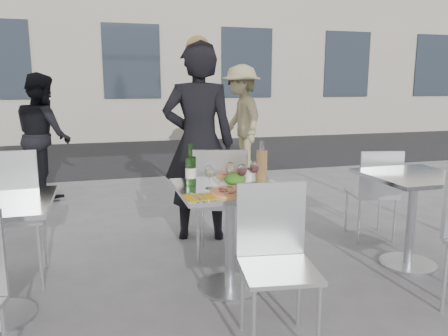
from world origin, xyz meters
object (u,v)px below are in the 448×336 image
object	(u,v)px
pedestrian_a	(44,135)
napkin_right	(277,189)
wineglass_white_a	(209,172)
salad_plate	(235,180)
wineglass_red_a	(242,171)
woman_diner	(199,143)
chair_near	(275,250)
pedestrian_b	(241,119)
main_table	(230,216)
side_table_right	(413,200)
wine_bottle	(191,169)
napkin_left	(199,197)
side_chair_rfar	(375,188)
wineglass_white_b	(230,169)
chair_far	(221,195)
carafe	(262,164)
wineglass_red_b	(254,168)
pizza_near	(233,192)
side_chair_lfar	(7,208)
pizza_far	(235,177)
sugar_shaker	(249,174)

from	to	relation	value
pedestrian_a	napkin_right	size ratio (longest dim) A/B	7.92
wineglass_white_a	napkin_right	bearing A→B (deg)	-22.35
salad_plate	wineglass_red_a	xyz separation A→B (m)	(0.04, -0.04, 0.07)
salad_plate	woman_diner	bearing A→B (deg)	90.50
woman_diner	salad_plate	world-z (taller)	woman_diner
chair_near	pedestrian_b	xyz separation A→B (m)	(1.32, 4.67, 0.35)
chair_near	main_table	bearing A→B (deg)	104.85
wineglass_white_a	pedestrian_a	bearing A→B (deg)	113.40
side_table_right	main_table	bearing A→B (deg)	180.00
salad_plate	wine_bottle	world-z (taller)	wine_bottle
salad_plate	wineglass_red_a	distance (m)	0.09
napkin_left	side_chair_rfar	bearing A→B (deg)	16.96
wineglass_white_b	napkin_left	bearing A→B (deg)	-133.96
chair_far	pedestrian_b	size ratio (longest dim) A/B	0.54
wine_bottle	carafe	bearing A→B (deg)	3.42
side_table_right	wineglass_red_a	xyz separation A→B (m)	(-1.42, -0.02, 0.32)
salad_plate	pedestrian_b	bearing A→B (deg)	71.34
pedestrian_b	napkin_right	distance (m)	4.37
side_table_right	pedestrian_b	xyz separation A→B (m)	(-0.10, 4.03, 0.34)
chair_near	wine_bottle	bearing A→B (deg)	122.32
carafe	wineglass_white_b	bearing A→B (deg)	-167.52
wineglass_white_b	napkin_right	distance (m)	0.37
wineglass_white_b	wineglass_red_b	bearing A→B (deg)	-7.40
napkin_left	napkin_right	world-z (taller)	same
pedestrian_b	pizza_near	size ratio (longest dim) A/B	5.64
main_table	napkin_right	size ratio (longest dim) A/B	3.74
wineglass_white_a	wineglass_red_a	xyz separation A→B (m)	(0.23, -0.01, 0.00)
pedestrian_b	wine_bottle	bearing A→B (deg)	-26.07
side_chair_lfar	wineglass_red_a	bearing A→B (deg)	162.45
pizza_far	pedestrian_b	bearing A→B (deg)	71.22
woman_diner	wineglass_red_b	world-z (taller)	woman_diner
wine_bottle	chair_far	bearing A→B (deg)	51.59
salad_plate	wine_bottle	bearing A→B (deg)	164.65
pizza_near	sugar_shaker	world-z (taller)	sugar_shaker
pizza_near	sugar_shaker	xyz separation A→B (m)	(0.21, 0.30, 0.04)
chair_far	chair_near	world-z (taller)	chair_far
chair_near	salad_plate	xyz separation A→B (m)	(-0.03, 0.65, 0.26)
pizza_far	wineglass_white_a	world-z (taller)	wineglass_white_a
chair_near	wineglass_red_b	world-z (taller)	wineglass_red_b
side_chair_lfar	woman_diner	xyz separation A→B (m)	(1.51, 0.68, 0.31)
chair_far	napkin_left	bearing A→B (deg)	83.90
side_chair_rfar	wineglass_red_a	size ratio (longest dim) A/B	5.45
pedestrian_b	wine_bottle	world-z (taller)	pedestrian_b
side_table_right	pizza_far	size ratio (longest dim) A/B	2.42
side_chair_lfar	side_table_right	bearing A→B (deg)	170.43
side_table_right	pizza_near	size ratio (longest dim) A/B	2.41
pizza_near	wine_bottle	size ratio (longest dim) A/B	1.05
side_table_right	salad_plate	xyz separation A→B (m)	(-1.46, 0.01, 0.25)
pizza_far	wine_bottle	world-z (taller)	wine_bottle
side_chair_lfar	wineglass_white_b	xyz separation A→B (m)	(1.51, -0.36, 0.26)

